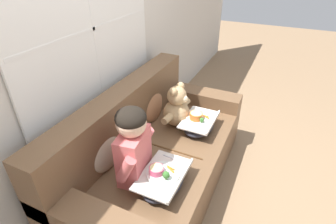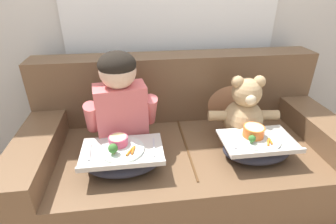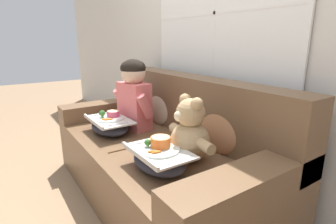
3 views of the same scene
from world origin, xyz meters
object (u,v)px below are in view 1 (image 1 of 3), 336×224
(throw_pillow_behind_child, at_px, (104,148))
(throw_pillow_behind_teddy, at_px, (151,102))
(couch, at_px, (155,156))
(teddy_bear, at_px, (177,108))
(child_figure, at_px, (133,142))
(lap_tray_teddy, at_px, (199,123))
(lap_tray_child, at_px, (163,179))

(throw_pillow_behind_child, distance_m, throw_pillow_behind_teddy, 0.78)
(couch, xyz_separation_m, throw_pillow_behind_child, (-0.39, 0.23, 0.31))
(couch, height_order, teddy_bear, couch)
(child_figure, bearing_deg, throw_pillow_behind_child, 90.03)
(teddy_bear, relative_size, lap_tray_teddy, 1.10)
(couch, xyz_separation_m, child_figure, (-0.39, -0.04, 0.46))
(child_figure, relative_size, lap_tray_teddy, 1.44)
(couch, bearing_deg, lap_tray_teddy, -35.14)
(throw_pillow_behind_teddy, distance_m, lap_tray_child, 0.93)
(couch, relative_size, lap_tray_child, 4.49)
(teddy_bear, distance_m, lap_tray_teddy, 0.25)
(teddy_bear, relative_size, lap_tray_child, 1.04)
(teddy_bear, bearing_deg, child_figure, 179.65)
(throw_pillow_behind_child, xyz_separation_m, lap_tray_teddy, (0.77, -0.50, -0.11))
(teddy_bear, bearing_deg, couch, 173.34)
(child_figure, xyz_separation_m, lap_tray_teddy, (0.77, -0.23, -0.26))
(child_figure, distance_m, teddy_bear, 0.79)
(throw_pillow_behind_teddy, relative_size, lap_tray_child, 0.91)
(throw_pillow_behind_teddy, height_order, lap_tray_child, throw_pillow_behind_teddy)
(couch, height_order, throw_pillow_behind_child, couch)
(throw_pillow_behind_teddy, bearing_deg, lap_tray_child, -146.99)
(lap_tray_child, bearing_deg, teddy_bear, 16.29)
(child_figure, xyz_separation_m, teddy_bear, (0.78, -0.00, -0.15))
(couch, relative_size, throw_pillow_behind_child, 5.09)
(teddy_bear, bearing_deg, throw_pillow_behind_teddy, 89.86)
(couch, distance_m, lap_tray_teddy, 0.51)
(throw_pillow_behind_child, xyz_separation_m, throw_pillow_behind_teddy, (0.78, 0.00, 0.00))
(throw_pillow_behind_child, relative_size, teddy_bear, 0.85)
(couch, distance_m, throw_pillow_behind_teddy, 0.55)
(throw_pillow_behind_child, bearing_deg, teddy_bear, -19.72)
(couch, height_order, lap_tray_child, couch)
(lap_tray_child, bearing_deg, lap_tray_teddy, 0.02)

